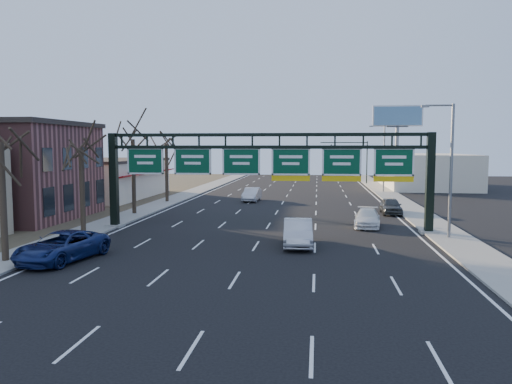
# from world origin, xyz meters

# --- Properties ---
(ground) EXTENTS (160.00, 160.00, 0.00)m
(ground) POSITION_xyz_m (0.00, 0.00, 0.00)
(ground) COLOR black
(ground) RESTS_ON ground
(sidewalk_left) EXTENTS (3.00, 120.00, 0.12)m
(sidewalk_left) POSITION_xyz_m (-12.80, 20.00, 0.06)
(sidewalk_left) COLOR gray
(sidewalk_left) RESTS_ON ground
(sidewalk_right) EXTENTS (3.00, 120.00, 0.12)m
(sidewalk_right) POSITION_xyz_m (12.80, 20.00, 0.06)
(sidewalk_right) COLOR gray
(sidewalk_right) RESTS_ON ground
(dirt_strip_left) EXTENTS (21.00, 120.00, 0.06)m
(dirt_strip_left) POSITION_xyz_m (-25.00, 20.00, 0.03)
(dirt_strip_left) COLOR #473D2B
(dirt_strip_left) RESTS_ON ground
(lane_markings) EXTENTS (21.60, 120.00, 0.01)m
(lane_markings) POSITION_xyz_m (0.00, 20.00, 0.01)
(lane_markings) COLOR white
(lane_markings) RESTS_ON ground
(sign_gantry) EXTENTS (24.60, 1.20, 7.20)m
(sign_gantry) POSITION_xyz_m (0.16, 8.00, 4.63)
(sign_gantry) COLOR black
(sign_gantry) RESTS_ON ground
(brick_block) EXTENTS (10.40, 12.40, 8.30)m
(brick_block) POSITION_xyz_m (-21.50, 11.00, 4.16)
(brick_block) COLOR brown
(brick_block) RESTS_ON ground
(cream_strip) EXTENTS (10.90, 18.40, 4.70)m
(cream_strip) POSITION_xyz_m (-21.48, 29.00, 2.36)
(cream_strip) COLOR beige
(cream_strip) RESTS_ON ground
(building_right_distant) EXTENTS (12.00, 20.00, 5.00)m
(building_right_distant) POSITION_xyz_m (20.00, 50.00, 2.50)
(building_right_distant) COLOR beige
(building_right_distant) RESTS_ON ground
(tree_gantry) EXTENTS (3.60, 3.60, 8.48)m
(tree_gantry) POSITION_xyz_m (-12.80, 5.00, 7.11)
(tree_gantry) COLOR #33261C
(tree_gantry) RESTS_ON sidewalk_left
(tree_mid) EXTENTS (3.60, 3.60, 9.24)m
(tree_mid) POSITION_xyz_m (-12.80, 15.00, 7.85)
(tree_mid) COLOR #33261C
(tree_mid) RESTS_ON sidewalk_left
(tree_far) EXTENTS (3.60, 3.60, 8.86)m
(tree_far) POSITION_xyz_m (-12.80, 25.00, 7.48)
(tree_far) COLOR #33261C
(tree_far) RESTS_ON sidewalk_left
(streetlight_near) EXTENTS (2.15, 0.22, 9.00)m
(streetlight_near) POSITION_xyz_m (12.47, 6.00, 5.08)
(streetlight_near) COLOR slate
(streetlight_near) RESTS_ON sidewalk_right
(streetlight_far) EXTENTS (2.15, 0.22, 9.00)m
(streetlight_far) POSITION_xyz_m (12.47, 40.00, 5.08)
(streetlight_far) COLOR slate
(streetlight_far) RESTS_ON sidewalk_right
(billboard_right) EXTENTS (7.00, 0.50, 12.00)m
(billboard_right) POSITION_xyz_m (15.00, 44.98, 9.06)
(billboard_right) COLOR slate
(billboard_right) RESTS_ON ground
(traffic_signal_mast) EXTENTS (10.16, 0.54, 7.00)m
(traffic_signal_mast) POSITION_xyz_m (5.69, 55.00, 5.50)
(traffic_signal_mast) COLOR black
(traffic_signal_mast) RESTS_ON ground
(car_blue_suv) EXTENTS (3.72, 6.13, 1.59)m
(car_blue_suv) POSITION_xyz_m (-9.94, -3.30, 0.79)
(car_blue_suv) COLOR navy
(car_blue_suv) RESTS_ON ground
(car_silver_sedan) EXTENTS (1.99, 5.08, 1.65)m
(car_silver_sedan) POSITION_xyz_m (2.61, 2.44, 0.82)
(car_silver_sedan) COLOR #B5B5BA
(car_silver_sedan) RESTS_ON ground
(car_white_wagon) EXTENTS (2.40, 4.85, 1.36)m
(car_white_wagon) POSITION_xyz_m (7.64, 10.52, 0.68)
(car_white_wagon) COLOR white
(car_white_wagon) RESTS_ON ground
(car_grey_far) EXTENTS (1.77, 4.35, 1.48)m
(car_grey_far) POSITION_xyz_m (10.50, 18.24, 0.74)
(car_grey_far) COLOR #3B3E40
(car_grey_far) RESTS_ON ground
(car_silver_distant) EXTENTS (1.78, 4.65, 1.51)m
(car_silver_distant) POSITION_xyz_m (-3.60, 27.33, 0.76)
(car_silver_distant) COLOR silver
(car_silver_distant) RESTS_ON ground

